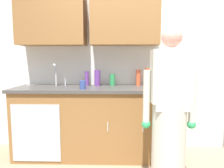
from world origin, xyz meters
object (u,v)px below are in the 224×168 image
(bottle_soap, at_px, (138,78))
(knife_on_counter, at_px, (33,85))
(sink, at_px, (56,88))
(person_at_sink, at_px, (169,121))
(bottle_water_short, at_px, (97,78))
(cup_by_sink, at_px, (83,85))
(bottle_water_tall, at_px, (112,80))
(bottle_cleaner_spray, at_px, (148,77))
(bottle_dish_liquid, at_px, (87,78))
(sponge, at_px, (151,87))

(bottle_soap, height_order, knife_on_counter, bottle_soap)
(sink, distance_m, person_at_sink, 1.54)
(sink, bearing_deg, bottle_water_short, 15.38)
(sink, height_order, cup_by_sink, sink)
(person_at_sink, bearing_deg, knife_on_counter, 152.31)
(bottle_water_short, xyz_separation_m, bottle_water_tall, (0.21, 0.04, -0.03))
(bottle_cleaner_spray, height_order, bottle_water_tall, bottle_cleaner_spray)
(bottle_dish_liquid, distance_m, bottle_water_short, 0.16)
(bottle_water_tall, distance_m, knife_on_counter, 1.16)
(sponge, bearing_deg, bottle_soap, 114.75)
(knife_on_counter, bearing_deg, bottle_dish_liquid, 103.32)
(bottle_cleaner_spray, distance_m, knife_on_counter, 1.66)
(bottle_soap, relative_size, knife_on_counter, 0.94)
(sponge, bearing_deg, bottle_cleaner_spray, 91.31)
(bottle_dish_liquid, relative_size, sponge, 1.84)
(sponge, bearing_deg, bottle_dish_liquid, 162.43)
(bottle_dish_liquid, height_order, bottle_soap, bottle_soap)
(person_at_sink, distance_m, bottle_water_tall, 1.12)
(sink, bearing_deg, person_at_sink, -27.69)
(bottle_water_short, relative_size, bottle_soap, 0.98)
(bottle_water_tall, bearing_deg, sink, -166.24)
(bottle_water_tall, bearing_deg, knife_on_counter, 178.63)
(bottle_soap, distance_m, cup_by_sink, 0.83)
(bottle_dish_liquid, height_order, sponge, bottle_dish_liquid)
(person_at_sink, relative_size, cup_by_sink, 15.19)
(person_at_sink, bearing_deg, bottle_soap, 104.12)
(bottle_water_short, distance_m, bottle_soap, 0.58)
(person_at_sink, xyz_separation_m, cup_by_sink, (-0.96, 0.52, 0.30))
(bottle_dish_liquid, bearing_deg, bottle_water_short, -9.91)
(bottle_soap, relative_size, cup_by_sink, 2.12)
(cup_by_sink, bearing_deg, bottle_soap, 27.87)
(bottle_dish_liquid, bearing_deg, sink, -155.71)
(person_at_sink, height_order, knife_on_counter, person_at_sink)
(bottle_dish_liquid, distance_m, bottle_water_tall, 0.36)
(bottle_dish_liquid, bearing_deg, bottle_soap, 1.49)
(sink, height_order, person_at_sink, person_at_sink)
(sink, bearing_deg, bottle_dish_liquid, 24.29)
(bottle_dish_liquid, relative_size, bottle_water_tall, 1.23)
(person_at_sink, distance_m, knife_on_counter, 2.00)
(person_at_sink, relative_size, bottle_water_short, 7.33)
(sink, distance_m, bottle_water_tall, 0.78)
(person_at_sink, xyz_separation_m, sponge, (-0.09, 0.61, 0.26))
(cup_by_sink, height_order, knife_on_counter, cup_by_sink)
(bottle_dish_liquid, distance_m, sponge, 0.91)
(cup_by_sink, xyz_separation_m, sponge, (0.86, 0.09, -0.04))
(bottle_soap, bearing_deg, bottle_water_short, -175.48)
(bottle_water_short, bearing_deg, bottle_cleaner_spray, 0.17)
(sink, height_order, bottle_water_short, sink)
(bottle_water_short, bearing_deg, knife_on_counter, 176.21)
(bottle_soap, height_order, bottle_water_tall, bottle_soap)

